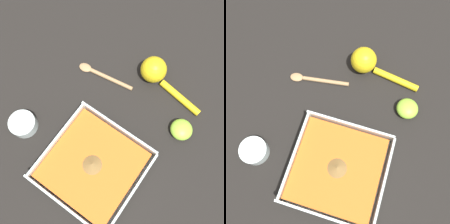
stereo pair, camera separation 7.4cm
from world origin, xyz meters
TOP-DOWN VIEW (x-y plane):
  - ground_plane at (0.00, 0.00)m, footprint 4.00×4.00m
  - square_dish at (-0.00, 0.03)m, footprint 0.25×0.25m
  - spice_bowl at (0.23, 0.05)m, footprint 0.08×0.08m
  - lemon_squeezer at (0.01, -0.30)m, footprint 0.22×0.08m
  - lemon_half at (-0.14, -0.19)m, footprint 0.06×0.06m
  - wooden_spoon at (0.14, -0.21)m, footprint 0.18×0.05m

SIDE VIEW (x-z plane):
  - ground_plane at x=0.00m, z-range 0.00..0.00m
  - wooden_spoon at x=0.14m, z-range 0.00..0.01m
  - spice_bowl at x=0.23m, z-range 0.00..0.04m
  - lemon_half at x=-0.14m, z-range 0.00..0.03m
  - square_dish at x=0.00m, z-range -0.01..0.06m
  - lemon_squeezer at x=0.01m, z-range 0.00..0.08m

